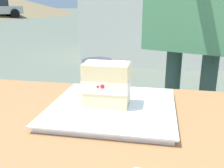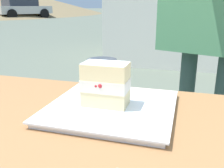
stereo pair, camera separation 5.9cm
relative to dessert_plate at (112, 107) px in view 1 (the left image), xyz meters
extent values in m
cube|color=white|center=(0.00, 0.00, 0.00)|extent=(0.28, 0.28, 0.01)
cube|color=white|center=(0.00, 0.00, 0.01)|extent=(0.29, 0.29, 0.00)
cube|color=beige|center=(0.01, 0.01, 0.03)|extent=(0.10, 0.06, 0.04)
cube|color=white|center=(0.01, 0.01, 0.06)|extent=(0.11, 0.06, 0.03)
sphere|color=red|center=(-0.02, -0.02, 0.06)|extent=(0.01, 0.01, 0.01)
sphere|color=red|center=(0.02, 0.03, 0.06)|extent=(0.01, 0.01, 0.01)
sphere|color=red|center=(0.03, -0.02, 0.06)|extent=(0.02, 0.02, 0.02)
sphere|color=red|center=(0.03, 0.03, 0.06)|extent=(0.01, 0.01, 0.01)
cube|color=beige|center=(0.01, 0.01, 0.09)|extent=(0.10, 0.06, 0.04)
cube|color=white|center=(0.01, 0.01, 0.11)|extent=(0.10, 0.06, 0.00)
cylinder|color=#333842|center=(0.07, -0.14, 0.04)|extent=(0.08, 0.08, 0.09)
cylinder|color=black|center=(0.07, -0.14, 0.08)|extent=(0.07, 0.07, 0.00)
cylinder|color=#334B43|center=(-0.17, -0.67, -0.36)|extent=(0.07, 0.07, 0.79)
cylinder|color=#334B43|center=(-0.33, -0.61, -0.36)|extent=(0.07, 0.07, 0.79)
cylinder|color=black|center=(12.04, -18.31, -0.40)|extent=(0.55, 0.72, 0.70)
cylinder|color=black|center=(10.55, -17.43, -0.40)|extent=(0.55, 0.72, 0.70)
camera|label=1|loc=(-0.10, 0.56, 0.23)|focal=41.09mm
camera|label=2|loc=(-0.16, 0.54, 0.23)|focal=41.09mm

